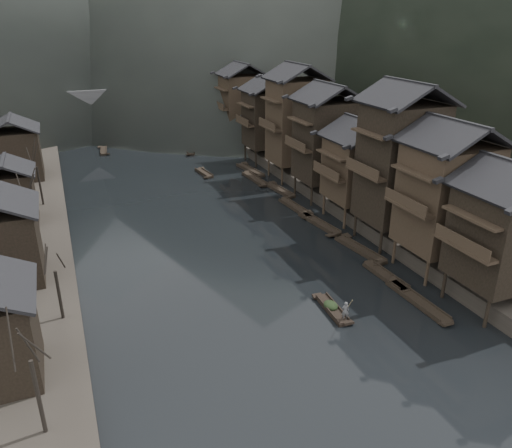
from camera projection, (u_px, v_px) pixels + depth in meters
water at (266, 298)px, 43.09m from camera, size 300.00×300.00×0.00m
right_bank at (359, 146)px, 88.95m from camera, size 40.00×200.00×1.80m
stilt_houses at (332, 131)px, 62.26m from camera, size 9.00×67.60×17.00m
left_houses at (5, 194)px, 51.01m from camera, size 8.10×53.20×8.73m
bare_trees at (42, 218)px, 43.47m from camera, size 3.51×42.51×7.01m
moored_sampans at (308, 215)px, 60.28m from camera, size 3.07×49.10×0.47m
midriver_boats at (144, 150)px, 89.19m from camera, size 15.26×40.53×0.45m
stone_bridge at (130, 106)px, 102.60m from camera, size 40.00×6.00×9.00m
hero_sampan at (332, 309)px, 41.13m from camera, size 1.37×5.07×0.44m
cargo_heap at (331, 302)px, 41.10m from camera, size 1.11×1.45×0.66m
boatman at (345, 308)px, 39.26m from camera, size 0.69×0.54×1.66m
bamboo_pole at (350, 281)px, 38.38m from camera, size 1.15×2.76×3.18m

